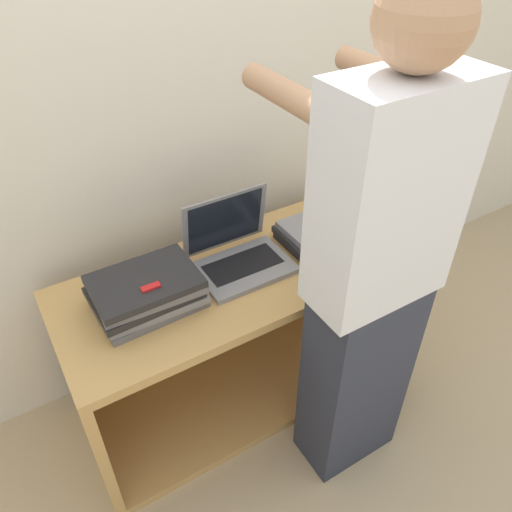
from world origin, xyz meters
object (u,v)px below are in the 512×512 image
laptop_stack_left (147,292)px  person (372,281)px  laptop_stack_right (326,232)px  laptop_open (238,252)px

laptop_stack_left → person: 0.71m
laptop_stack_right → laptop_stack_left: bearing=179.5°
laptop_stack_left → person: (0.55, -0.43, 0.12)m
laptop_stack_left → laptop_stack_right: 0.73m
laptop_stack_right → person: size_ratio=0.21×
laptop_stack_right → person: bearing=-112.3°
laptop_open → laptop_stack_right: size_ratio=0.95×
laptop_open → laptop_stack_left: (-0.36, -0.04, 0.01)m
laptop_stack_right → person: 0.48m
laptop_open → laptop_stack_left: bearing=-173.4°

